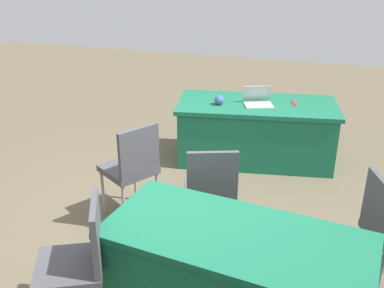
{
  "coord_description": "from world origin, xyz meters",
  "views": [
    {
      "loc": [
        -1.22,
        3.19,
        2.47
      ],
      "look_at": [
        -0.19,
        -0.15,
        0.9
      ],
      "focal_mm": 42.19,
      "sensor_mm": 36.0,
      "label": 1
    }
  ],
  "objects_px": {
    "table_foreground": "(256,131)",
    "yarn_ball": "(219,100)",
    "scissors_red": "(294,103)",
    "table_mid_left": "(234,278)",
    "chair_aisle": "(132,165)",
    "laptop_silver": "(258,101)",
    "chair_tucked_right": "(211,189)",
    "chair_tucked_left": "(79,258)"
  },
  "relations": [
    {
      "from": "table_mid_left",
      "to": "yarn_ball",
      "type": "height_order",
      "value": "yarn_ball"
    },
    {
      "from": "chair_aisle",
      "to": "yarn_ball",
      "type": "height_order",
      "value": "chair_aisle"
    },
    {
      "from": "chair_tucked_left",
      "to": "table_foreground",
      "type": "bearing_deg",
      "value": -38.63
    },
    {
      "from": "yarn_ball",
      "to": "scissors_red",
      "type": "bearing_deg",
      "value": -159.67
    },
    {
      "from": "laptop_silver",
      "to": "scissors_red",
      "type": "relative_size",
      "value": 2.21
    },
    {
      "from": "chair_aisle",
      "to": "yarn_ball",
      "type": "relative_size",
      "value": 8.8
    },
    {
      "from": "chair_aisle",
      "to": "table_mid_left",
      "type": "bearing_deg",
      "value": -97.54
    },
    {
      "from": "chair_tucked_right",
      "to": "laptop_silver",
      "type": "distance_m",
      "value": 1.78
    },
    {
      "from": "table_foreground",
      "to": "laptop_silver",
      "type": "relative_size",
      "value": 5.0
    },
    {
      "from": "chair_aisle",
      "to": "laptop_silver",
      "type": "height_order",
      "value": "chair_aisle"
    },
    {
      "from": "chair_tucked_left",
      "to": "laptop_silver",
      "type": "xyz_separation_m",
      "value": [
        -0.69,
        -2.93,
        0.21
      ]
    },
    {
      "from": "chair_tucked_right",
      "to": "yarn_ball",
      "type": "height_order",
      "value": "chair_tucked_right"
    },
    {
      "from": "table_mid_left",
      "to": "laptop_silver",
      "type": "xyz_separation_m",
      "value": [
        0.3,
        -2.6,
        0.4
      ]
    },
    {
      "from": "table_foreground",
      "to": "chair_tucked_right",
      "type": "xyz_separation_m",
      "value": [
        0.08,
        1.81,
        0.18
      ]
    },
    {
      "from": "chair_tucked_right",
      "to": "chair_tucked_left",
      "type": "bearing_deg",
      "value": -136.86
    },
    {
      "from": "chair_tucked_left",
      "to": "yarn_ball",
      "type": "relative_size",
      "value": 8.65
    },
    {
      "from": "table_mid_left",
      "to": "yarn_ball",
      "type": "xyz_separation_m",
      "value": [
        0.73,
        -2.47,
        0.42
      ]
    },
    {
      "from": "table_foreground",
      "to": "scissors_red",
      "type": "relative_size",
      "value": 11.07
    },
    {
      "from": "chair_aisle",
      "to": "scissors_red",
      "type": "distance_m",
      "value": 2.2
    },
    {
      "from": "table_foreground",
      "to": "scissors_red",
      "type": "height_order",
      "value": "scissors_red"
    },
    {
      "from": "table_mid_left",
      "to": "yarn_ball",
      "type": "bearing_deg",
      "value": -73.44
    },
    {
      "from": "chair_tucked_right",
      "to": "scissors_red",
      "type": "bearing_deg",
      "value": 55.89
    },
    {
      "from": "chair_tucked_left",
      "to": "chair_aisle",
      "type": "xyz_separation_m",
      "value": [
        0.21,
        -1.33,
        0.02
      ]
    },
    {
      "from": "table_mid_left",
      "to": "laptop_silver",
      "type": "distance_m",
      "value": 2.65
    },
    {
      "from": "table_foreground",
      "to": "laptop_silver",
      "type": "height_order",
      "value": "laptop_silver"
    },
    {
      "from": "table_mid_left",
      "to": "chair_aisle",
      "type": "distance_m",
      "value": 1.58
    },
    {
      "from": "chair_aisle",
      "to": "chair_tucked_right",
      "type": "bearing_deg",
      "value": -69.52
    },
    {
      "from": "laptop_silver",
      "to": "scissors_red",
      "type": "xyz_separation_m",
      "value": [
        -0.4,
        -0.17,
        -0.04
      ]
    },
    {
      "from": "table_foreground",
      "to": "yarn_ball",
      "type": "relative_size",
      "value": 17.91
    },
    {
      "from": "chair_aisle",
      "to": "yarn_ball",
      "type": "bearing_deg",
      "value": 14.76
    },
    {
      "from": "chair_tucked_left",
      "to": "chair_aisle",
      "type": "height_order",
      "value": "chair_aisle"
    },
    {
      "from": "chair_aisle",
      "to": "table_foreground",
      "type": "bearing_deg",
      "value": 4.04
    },
    {
      "from": "laptop_silver",
      "to": "chair_tucked_right",
      "type": "bearing_deg",
      "value": 66.6
    },
    {
      "from": "table_mid_left",
      "to": "chair_tucked_right",
      "type": "distance_m",
      "value": 0.94
    },
    {
      "from": "table_mid_left",
      "to": "chair_tucked_right",
      "type": "xyz_separation_m",
      "value": [
        0.39,
        -0.83,
        0.18
      ]
    },
    {
      "from": "chair_tucked_right",
      "to": "chair_aisle",
      "type": "xyz_separation_m",
      "value": [
        0.8,
        -0.17,
        0.03
      ]
    },
    {
      "from": "chair_aisle",
      "to": "chair_tucked_left",
      "type": "bearing_deg",
      "value": -138.59
    },
    {
      "from": "yarn_ball",
      "to": "scissors_red",
      "type": "height_order",
      "value": "yarn_ball"
    },
    {
      "from": "table_foreground",
      "to": "table_mid_left",
      "type": "height_order",
      "value": "same"
    },
    {
      "from": "chair_tucked_left",
      "to": "laptop_silver",
      "type": "bearing_deg",
      "value": -39.04
    },
    {
      "from": "laptop_silver",
      "to": "yarn_ball",
      "type": "distance_m",
      "value": 0.46
    },
    {
      "from": "table_mid_left",
      "to": "chair_aisle",
      "type": "height_order",
      "value": "chair_aisle"
    }
  ]
}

